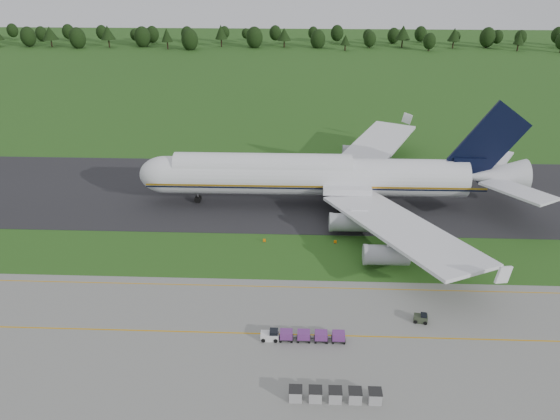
{
  "coord_description": "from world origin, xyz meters",
  "views": [
    {
      "loc": [
        2.67,
        -84.2,
        49.85
      ],
      "look_at": [
        -0.82,
        2.0,
        8.11
      ],
      "focal_mm": 35.0,
      "sensor_mm": 36.0,
      "label": 1
    }
  ],
  "objects_px": {
    "utility_cart": "(421,319)",
    "uld_row": "(335,395)",
    "baggage_train": "(302,336)",
    "edge_markers": "(335,242)",
    "aircraft": "(322,176)"
  },
  "relations": [
    {
      "from": "aircraft",
      "to": "utility_cart",
      "type": "distance_m",
      "value": 43.1
    },
    {
      "from": "utility_cart",
      "to": "edge_markers",
      "type": "relative_size",
      "value": 0.08
    },
    {
      "from": "uld_row",
      "to": "edge_markers",
      "type": "distance_m",
      "value": 39.31
    },
    {
      "from": "baggage_train",
      "to": "edge_markers",
      "type": "xyz_separation_m",
      "value": [
        6.13,
        28.14,
        -0.56
      ]
    },
    {
      "from": "aircraft",
      "to": "uld_row",
      "type": "xyz_separation_m",
      "value": [
        0.19,
        -56.47,
        -5.67
      ]
    },
    {
      "from": "uld_row",
      "to": "edge_markers",
      "type": "xyz_separation_m",
      "value": [
        2.03,
        39.25,
        -0.61
      ]
    },
    {
      "from": "utility_cart",
      "to": "uld_row",
      "type": "relative_size",
      "value": 0.19
    },
    {
      "from": "uld_row",
      "to": "utility_cart",
      "type": "bearing_deg",
      "value": 50.14
    },
    {
      "from": "baggage_train",
      "to": "edge_markers",
      "type": "relative_size",
      "value": 0.44
    },
    {
      "from": "aircraft",
      "to": "uld_row",
      "type": "relative_size",
      "value": 7.21
    },
    {
      "from": "baggage_train",
      "to": "utility_cart",
      "type": "xyz_separation_m",
      "value": [
        17.45,
        4.88,
        -0.24
      ]
    },
    {
      "from": "uld_row",
      "to": "edge_markers",
      "type": "bearing_deg",
      "value": 87.04
    },
    {
      "from": "edge_markers",
      "to": "utility_cart",
      "type": "bearing_deg",
      "value": -64.06
    },
    {
      "from": "baggage_train",
      "to": "utility_cart",
      "type": "distance_m",
      "value": 18.12
    },
    {
      "from": "utility_cart",
      "to": "edge_markers",
      "type": "bearing_deg",
      "value": 115.94
    }
  ]
}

